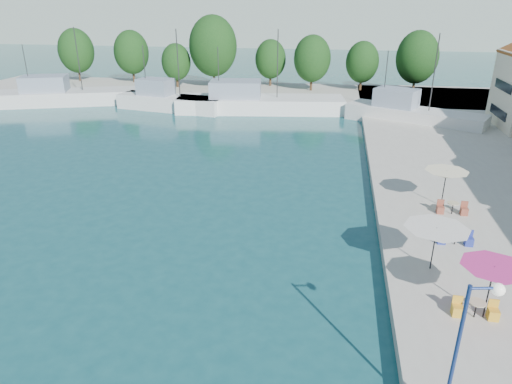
% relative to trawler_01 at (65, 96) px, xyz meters
% --- Properties ---
extents(quay_far, '(90.00, 16.00, 0.60)m').
position_rel_trawler_01_xyz_m(quay_far, '(24.98, 10.92, -0.77)').
color(quay_far, '#AEA99D').
rests_on(quay_far, ground).
extents(hill_west, '(180.00, 40.00, 16.00)m').
position_rel_trawler_01_xyz_m(hill_west, '(2.98, 103.92, 6.93)').
color(hill_west, gray).
rests_on(hill_west, ground).
extents(hill_east, '(140.00, 40.00, 12.00)m').
position_rel_trawler_01_xyz_m(hill_east, '(72.98, 123.92, 4.93)').
color(hill_east, gray).
rests_on(hill_east, ground).
extents(trawler_01, '(19.28, 11.03, 10.20)m').
position_rel_trawler_01_xyz_m(trawler_01, '(0.00, 0.00, 0.00)').
color(trawler_01, silver).
rests_on(trawler_01, ground).
extents(trawler_02, '(14.38, 6.19, 10.20)m').
position_rel_trawler_01_xyz_m(trawler_02, '(14.89, -0.88, 0.00)').
color(trawler_02, silver).
rests_on(trawler_02, ground).
extents(trawler_03, '(21.12, 8.14, 10.20)m').
position_rel_trawler_01_xyz_m(trawler_03, '(26.06, 0.07, -0.00)').
color(trawler_03, white).
rests_on(trawler_03, ground).
extents(trawler_04, '(15.15, 10.11, 10.20)m').
position_rel_trawler_01_xyz_m(trawler_04, '(44.22, -3.34, 0.00)').
color(trawler_04, silver).
rests_on(trawler_04, ground).
extents(tree_01, '(5.64, 5.64, 8.34)m').
position_rel_trawler_01_xyz_m(tree_01, '(-6.40, 15.00, 4.35)').
color(tree_01, '#3F2B19').
rests_on(tree_01, quay_far).
extents(tree_02, '(5.49, 5.49, 8.13)m').
position_rel_trawler_01_xyz_m(tree_02, '(2.97, 15.42, 4.22)').
color(tree_02, '#3F2B19').
rests_on(tree_02, quay_far).
extents(tree_03, '(4.39, 4.39, 6.49)m').
position_rel_trawler_01_xyz_m(tree_03, '(11.56, 12.15, 3.28)').
color(tree_03, '#3F2B19').
rests_on(tree_03, quay_far).
extents(tree_04, '(7.11, 7.11, 10.52)m').
position_rel_trawler_01_xyz_m(tree_04, '(17.24, 12.86, 5.60)').
color(tree_04, '#3F2B19').
rests_on(tree_04, quay_far).
extents(tree_05, '(4.72, 4.72, 6.98)m').
position_rel_trawler_01_xyz_m(tree_05, '(25.49, 15.81, 3.56)').
color(tree_05, '#3F2B19').
rests_on(tree_05, quay_far).
extents(tree_06, '(5.34, 5.34, 7.91)m').
position_rel_trawler_01_xyz_m(tree_06, '(32.03, 12.80, 4.09)').
color(tree_06, '#3F2B19').
rests_on(tree_06, quay_far).
extents(tree_07, '(4.75, 4.75, 7.03)m').
position_rel_trawler_01_xyz_m(tree_07, '(39.23, 14.33, 3.59)').
color(tree_07, '#3F2B19').
rests_on(tree_07, quay_far).
extents(tree_08, '(5.83, 5.83, 8.63)m').
position_rel_trawler_01_xyz_m(tree_08, '(46.66, 13.34, 4.51)').
color(tree_08, '#3F2B19').
rests_on(tree_08, quay_far).
extents(umbrella_pink, '(2.65, 2.65, 2.43)m').
position_rel_trawler_01_xyz_m(umbrella_pink, '(42.66, -38.91, 1.71)').
color(umbrella_pink, black).
rests_on(umbrella_pink, quay_right).
extents(umbrella_white, '(3.09, 3.09, 2.25)m').
position_rel_trawler_01_xyz_m(umbrella_white, '(41.12, -35.43, 1.53)').
color(umbrella_white, black).
rests_on(umbrella_white, quay_right).
extents(umbrella_cream, '(2.70, 2.70, 2.38)m').
position_rel_trawler_01_xyz_m(umbrella_cream, '(43.10, -27.41, 1.66)').
color(umbrella_cream, black).
rests_on(umbrella_cream, quay_right).
extents(cafe_table_01, '(1.82, 0.70, 0.76)m').
position_rel_trawler_01_xyz_m(cafe_table_01, '(42.29, -39.01, -0.18)').
color(cafe_table_01, black).
rests_on(cafe_table_01, quay_right).
extents(cafe_table_02, '(1.82, 0.70, 0.76)m').
position_rel_trawler_01_xyz_m(cafe_table_02, '(42.84, -32.63, -0.18)').
color(cafe_table_02, black).
rests_on(cafe_table_02, quay_right).
extents(cafe_table_03, '(1.82, 0.70, 0.76)m').
position_rel_trawler_01_xyz_m(cafe_table_03, '(43.50, -28.63, -0.18)').
color(cafe_table_03, black).
rests_on(cafe_table_03, quay_right).
extents(street_lamp, '(1.02, 0.40, 5.03)m').
position_rel_trawler_01_xyz_m(street_lamp, '(40.30, -44.50, 3.02)').
color(street_lamp, navy).
rests_on(street_lamp, quay_right).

